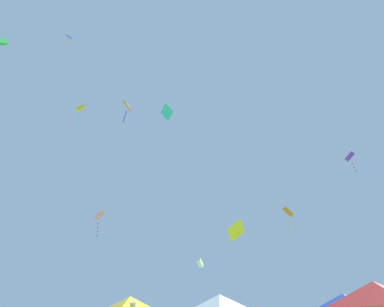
{
  "coord_description": "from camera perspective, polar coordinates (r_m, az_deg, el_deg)",
  "views": [
    {
      "loc": [
        -0.22,
        -6.83,
        1.59
      ],
      "look_at": [
        -2.39,
        14.72,
        14.32
      ],
      "focal_mm": 28.22,
      "sensor_mm": 36.0,
      "label": 1
    }
  ],
  "objects": [
    {
      "name": "kite_purple_box",
      "position": [
        44.73,
        27.67,
        -0.58
      ],
      "size": [
        1.32,
        0.8,
        3.09
      ],
      "color": "purple"
    },
    {
      "name": "kite_green_box",
      "position": [
        28.53,
        -32.52,
        17.36
      ],
      "size": [
        0.75,
        1.05,
        2.21
      ],
      "color": "green"
    },
    {
      "name": "kite_cyan_diamond",
      "position": [
        28.65,
        -4.74,
        7.74
      ],
      "size": [
        0.88,
        1.07,
        0.86
      ],
      "color": "#2DB7CC"
    },
    {
      "name": "kite_white_box",
      "position": [
        35.27,
        1.5,
        -19.95
      ],
      "size": [
        0.77,
        1.23,
        0.91
      ],
      "color": "white"
    },
    {
      "name": "kite_blue_delta",
      "position": [
        32.4,
        -22.22,
        19.73
      ],
      "size": [
        0.93,
        0.96,
        1.49
      ],
      "color": "blue"
    },
    {
      "name": "kite_pink_delta",
      "position": [
        31.98,
        -17.13,
        -11.13
      ],
      "size": [
        1.1,
        1.3,
        2.49
      ],
      "color": "pink"
    },
    {
      "name": "canopy_tent_red",
      "position": [
        15.25,
        31.48,
        -21.78
      ],
      "size": [
        3.12,
        3.12,
        3.34
      ],
      "color": "#9E9EA3",
      "rests_on": "ground"
    },
    {
      "name": "kite_orange_diamond",
      "position": [
        30.78,
        -12.07,
        8.7
      ],
      "size": [
        1.0,
        0.98,
        2.88
      ],
      "color": "orange"
    },
    {
      "name": "canopy_tent_yellow",
      "position": [
        21.32,
        -11.73,
        -26.3
      ],
      "size": [
        3.23,
        3.23,
        3.45
      ],
      "color": "#9E9EA3",
      "rests_on": "ground"
    },
    {
      "name": "canopy_tent_white",
      "position": [
        17.61,
        5.31,
        -26.55
      ],
      "size": [
        3.03,
        3.03,
        3.24
      ],
      "color": "#9E9EA3",
      "rests_on": "ground"
    },
    {
      "name": "kite_orange_box",
      "position": [
        34.53,
        17.77,
        -10.64
      ],
      "size": [
        1.18,
        0.9,
        2.78
      ],
      "color": "orange"
    },
    {
      "name": "kite_yellow_diamond",
      "position": [
        23.91,
        8.21,
        -14.17
      ],
      "size": [
        1.49,
        1.59,
        1.07
      ],
      "color": "yellow"
    },
    {
      "name": "canopy_tent_blue",
      "position": [
        20.54,
        26.96,
        -23.96
      ],
      "size": [
        3.17,
        3.17,
        3.39
      ],
      "color": "#9E9EA3",
      "rests_on": "ground"
    },
    {
      "name": "kite_yellow_box",
      "position": [
        32.61,
        -20.37,
        8.0
      ],
      "size": [
        0.88,
        0.69,
        1.99
      ],
      "color": "yellow"
    }
  ]
}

